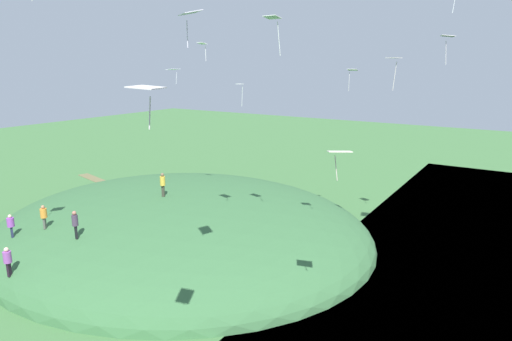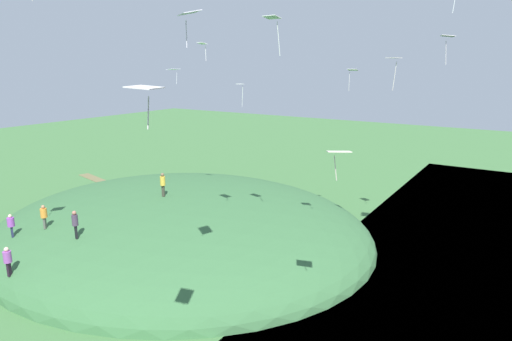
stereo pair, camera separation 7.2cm
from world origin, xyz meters
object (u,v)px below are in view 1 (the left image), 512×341
kite_0 (352,71)px  kite_3 (147,89)px  person_walking_path (75,221)px  kite_2 (202,45)px  kite_6 (173,70)px  kite_8 (394,60)px  person_near_shore (163,182)px  person_on_hilltop (11,223)px  kite_9 (448,37)px  person_watching_kites (7,258)px  kite_7 (273,20)px  kite_14 (339,153)px  person_with_child (44,214)px  kite_1 (240,87)px  kite_11 (190,14)px

kite_0 → kite_3: size_ratio=1.30×
person_walking_path → kite_2: (-2.86, -9.20, 10.68)m
person_walking_path → kite_2: size_ratio=1.42×
kite_6 → kite_8: (-18.72, 1.78, 0.65)m
kite_0 → kite_3: (-3.15, 23.44, -0.16)m
kite_3 → kite_6: size_ratio=0.97×
person_near_shore → kite_3: kite_3 is taller
person_on_hilltop → kite_9: kite_9 is taller
person_near_shore → person_walking_path: bearing=80.1°
kite_6 → kite_8: bearing=174.6°
person_watching_kites → kite_0: size_ratio=1.10×
person_watching_kites → kite_7: (-12.49, -8.23, 12.85)m
person_on_hilltop → kite_14: bearing=28.8°
kite_2 → kite_3: (-11.42, 16.29, -2.00)m
person_near_shore → kite_6: bearing=-67.0°
kite_6 → kite_7: (-14.22, 7.84, 2.57)m
kite_3 → kite_14: kite_3 is taller
person_watching_kites → kite_0: kite_0 is taller
person_with_child → kite_7: 19.38m
kite_9 → person_on_hilltop: bearing=29.5°
kite_1 → kite_3: 28.28m
person_watching_kites → kite_11: size_ratio=1.37×
person_watching_kites → kite_6: (1.73, -16.06, 10.29)m
kite_8 → kite_9: (-2.50, -1.47, 1.25)m
person_walking_path → kite_11: 16.62m
kite_2 → kite_6: 6.91m
kite_2 → kite_8: size_ratio=0.68×
person_watching_kites → kite_1: size_ratio=0.86×
kite_3 → kite_7: (3.04, -11.70, 2.81)m
person_with_child → kite_8: kite_8 is taller
kite_2 → kite_11: size_ratio=0.99×
person_watching_kites → kite_2: bearing=137.6°
kite_0 → kite_14: 16.48m
kite_3 → kite_11: size_ratio=0.95×
person_walking_path → kite_3: bearing=167.6°
kite_0 → kite_9: 8.50m
person_with_child → kite_2: bearing=111.6°
person_watching_kites → person_walking_path: bearing=136.3°
kite_8 → person_on_hilltop: bearing=29.4°
kite_1 → kite_3: bearing=119.6°
kite_7 → kite_3: bearing=104.6°
person_walking_path → person_on_hilltop: 5.44m
person_near_shore → person_watching_kites: (1.38, 11.08, -2.20)m
kite_7 → kite_14: kite_7 is taller
kite_1 → kite_9: kite_9 is taller
person_walking_path → kite_9: (-18.23, -12.13, 10.82)m
person_walking_path → kite_1: size_ratio=0.89×
person_on_hilltop → kite_7: bearing=42.3°
person_watching_kites → kite_6: 19.16m
kite_2 → kite_14: kite_2 is taller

